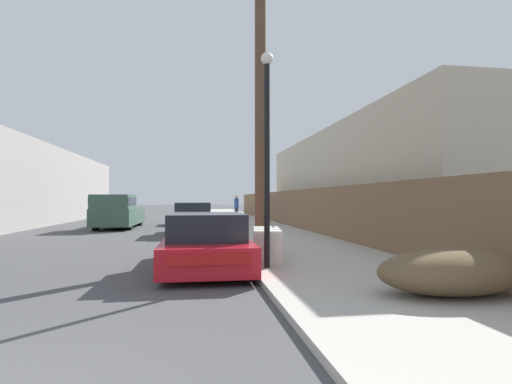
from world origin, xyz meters
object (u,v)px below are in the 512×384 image
discarded_fridge (267,244)px  car_parked_mid (193,219)px  car_parked_far (192,214)px  brush_pile (452,272)px  pedestrian (236,206)px  utility_pole (260,85)px  parked_sports_car_red (206,244)px  street_lamp (267,142)px  pickup_truck (118,212)px

discarded_fridge → car_parked_mid: size_ratio=0.41×
car_parked_far → brush_pile: car_parked_far is taller
car_parked_mid → pedestrian: (3.22, 11.73, 0.36)m
car_parked_mid → utility_pole: 8.06m
parked_sports_car_red → street_lamp: (1.26, -0.74, 2.22)m
discarded_fridge → pedestrian: 20.35m
pickup_truck → utility_pole: bearing=119.7°
car_parked_far → brush_pile: size_ratio=1.88×
car_parked_mid → car_parked_far: bearing=90.1°
discarded_fridge → brush_pile: size_ratio=0.75×
car_parked_mid → car_parked_far: size_ratio=0.97×
street_lamp → brush_pile: street_lamp is taller
discarded_fridge → parked_sports_car_red: size_ratio=0.41×
car_parked_far → utility_pole: bearing=-82.9°
discarded_fridge → brush_pile: discarded_fridge is taller
parked_sports_car_red → car_parked_mid: (-0.31, 8.94, 0.09)m
discarded_fridge → pedestrian: (1.45, 20.29, 0.53)m
parked_sports_car_red → pedestrian: (2.91, 20.67, 0.45)m
utility_pole → car_parked_mid: bearing=106.5°
car_parked_far → pickup_truck: size_ratio=0.79×
parked_sports_car_red → utility_pole: bearing=55.8°
car_parked_mid → brush_pile: car_parked_mid is taller
car_parked_far → pickup_truck: pickup_truck is taller
street_lamp → pickup_truck: bearing=111.7°
street_lamp → pedestrian: size_ratio=2.63×
street_lamp → pedestrian: bearing=85.6°
utility_pole → pickup_truck: bearing=118.6°
car_parked_far → street_lamp: 17.39m
discarded_fridge → brush_pile: bearing=-52.7°
car_parked_far → pickup_truck: (-3.93, -3.22, 0.30)m
car_parked_mid → pickup_truck: (-3.98, 4.29, 0.24)m
discarded_fridge → car_parked_mid: (-1.77, 8.56, 0.17)m
street_lamp → car_parked_mid: bearing=99.2°
discarded_fridge → pickup_truck: (-5.75, 12.85, 0.41)m
car_parked_mid → utility_pole: size_ratio=0.46×
utility_pole → pedestrian: utility_pole is taller
street_lamp → utility_pole: bearing=83.0°
discarded_fridge → utility_pole: utility_pole is taller
pickup_truck → brush_pile: 18.52m
car_parked_mid → brush_pile: bearing=-72.9°
pickup_truck → brush_pile: size_ratio=2.38×
discarded_fridge → parked_sports_car_red: (-1.46, -0.38, 0.08)m
pickup_truck → street_lamp: (5.55, -13.97, 1.89)m
discarded_fridge → utility_pole: size_ratio=0.19×
pickup_truck → discarded_fridge: bearing=115.2°
discarded_fridge → street_lamp: (-0.20, -1.12, 2.29)m
discarded_fridge → street_lamp: 2.56m
brush_pile → car_parked_far: bearing=101.2°
car_parked_mid → street_lamp: bearing=-81.1°
pedestrian → pickup_truck: bearing=-134.0°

